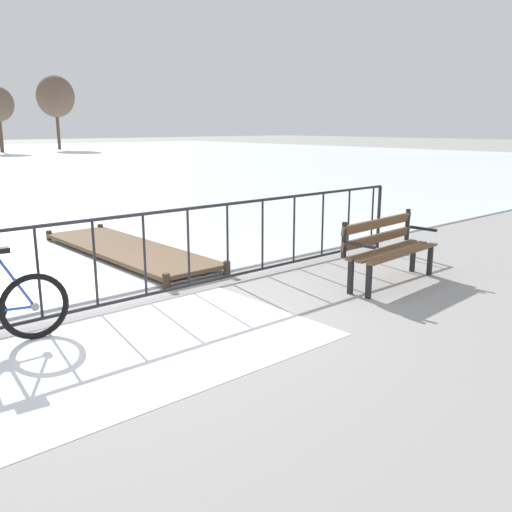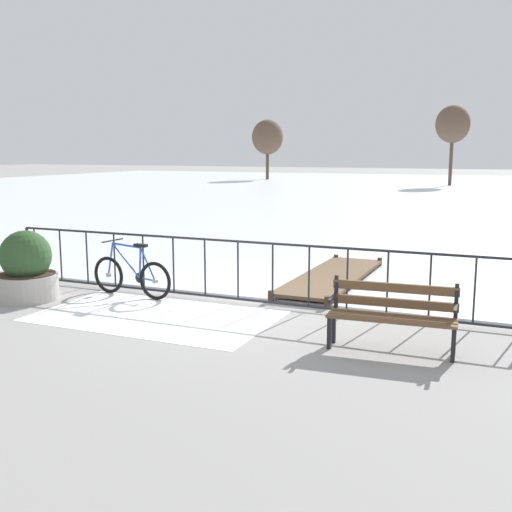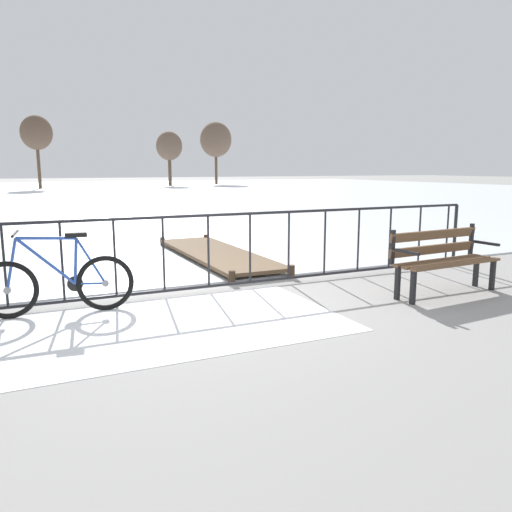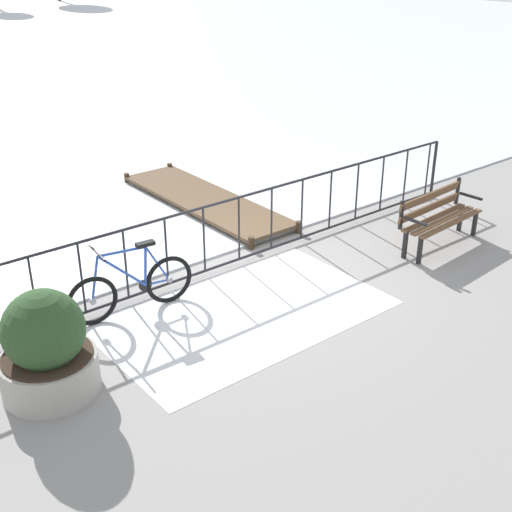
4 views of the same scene
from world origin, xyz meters
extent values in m
plane|color=gray|center=(0.00, 0.00, 0.00)|extent=(160.00, 160.00, 0.00)
cube|color=white|center=(-0.84, -1.20, 0.00)|extent=(3.67, 2.19, 0.01)
cylinder|color=#232328|center=(0.00, 0.00, 1.05)|extent=(9.00, 0.04, 0.04)
cylinder|color=#232328|center=(0.00, 0.00, 0.08)|extent=(9.00, 0.04, 0.04)
cylinder|color=#232328|center=(4.50, 0.00, 0.53)|extent=(0.06, 0.06, 1.05)
cylinder|color=#232328|center=(-1.23, 0.00, 0.57)|extent=(0.03, 0.03, 0.97)
cylinder|color=#232328|center=(-0.62, 0.00, 0.57)|extent=(0.03, 0.03, 0.97)
cylinder|color=#232328|center=(0.00, 0.00, 0.57)|extent=(0.03, 0.03, 0.97)
cylinder|color=#232328|center=(0.62, 0.00, 0.57)|extent=(0.03, 0.03, 0.97)
cylinder|color=#232328|center=(1.23, 0.00, 0.57)|extent=(0.03, 0.03, 0.97)
cylinder|color=#232328|center=(1.85, 0.00, 0.57)|extent=(0.03, 0.03, 0.97)
cylinder|color=#232328|center=(2.47, 0.00, 0.57)|extent=(0.03, 0.03, 0.97)
cylinder|color=#232328|center=(3.09, 0.00, 0.57)|extent=(0.03, 0.03, 0.97)
cylinder|color=#232328|center=(3.70, 0.00, 0.57)|extent=(0.03, 0.03, 0.97)
cylinder|color=#232328|center=(4.32, 0.00, 0.57)|extent=(0.03, 0.03, 0.97)
torus|color=black|center=(-1.41, -0.32, 0.33)|extent=(0.66, 0.13, 0.66)
cylinder|color=gray|center=(-1.41, -0.32, 0.33)|extent=(0.08, 0.07, 0.08)
cylinder|color=#2D51B2|center=(-1.58, -0.30, 0.34)|extent=(0.34, 0.06, 0.05)
cylinder|color=#2D51B2|center=(-1.56, -0.31, 0.61)|extent=(0.32, 0.06, 0.56)
cube|color=brown|center=(2.81, -1.33, 0.44)|extent=(1.60, 0.21, 0.04)
cube|color=brown|center=(2.82, -1.48, 0.44)|extent=(1.60, 0.21, 0.04)
cube|color=brown|center=(2.84, -1.64, 0.44)|extent=(1.60, 0.21, 0.04)
cube|color=brown|center=(2.81, -1.23, 0.58)|extent=(1.60, 0.16, 0.12)
cube|color=brown|center=(2.81, -1.23, 0.78)|extent=(1.60, 0.16, 0.12)
cube|color=black|center=(3.59, -1.56, 0.22)|extent=(0.05, 0.06, 0.44)
cube|color=black|center=(3.57, -1.30, 0.22)|extent=(0.05, 0.06, 0.44)
cube|color=black|center=(3.57, -1.18, 0.67)|extent=(0.05, 0.05, 0.45)
cube|color=black|center=(3.58, -1.43, 0.64)|extent=(0.07, 0.40, 0.04)
cube|color=black|center=(2.08, -1.67, 0.22)|extent=(0.05, 0.06, 0.44)
cube|color=black|center=(2.06, -1.40, 0.22)|extent=(0.05, 0.06, 0.44)
cube|color=black|center=(2.05, -1.29, 0.67)|extent=(0.05, 0.05, 0.45)
cube|color=black|center=(2.07, -1.53, 0.64)|extent=(0.07, 0.40, 0.04)
cube|color=brown|center=(0.96, 2.26, 0.12)|extent=(1.10, 3.91, 0.06)
cylinder|color=#433323|center=(0.46, 0.30, 0.10)|extent=(0.10, 0.10, 0.20)
cylinder|color=#433323|center=(1.45, 0.30, 0.10)|extent=(0.10, 0.10, 0.20)
cylinder|color=#433323|center=(0.46, 4.21, 0.10)|extent=(0.10, 0.10, 0.20)
cylinder|color=#433323|center=(1.45, 4.21, 0.10)|extent=(0.10, 0.10, 0.20)
cylinder|color=brown|center=(10.48, 39.44, 1.45)|extent=(0.30, 0.30, 2.90)
cylinder|color=brown|center=(15.93, 41.84, 1.74)|extent=(0.26, 0.26, 3.48)
ellipsoid|color=brown|center=(15.93, 41.84, 4.42)|extent=(3.12, 3.12, 3.44)
camera|label=1|loc=(-3.14, -5.55, 2.04)|focal=38.62mm
camera|label=2|loc=(4.24, -9.01, 2.52)|focal=43.09mm
camera|label=3|loc=(-2.26, -6.32, 1.68)|focal=35.29mm
camera|label=4|loc=(-5.44, -7.12, 4.44)|focal=47.25mm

